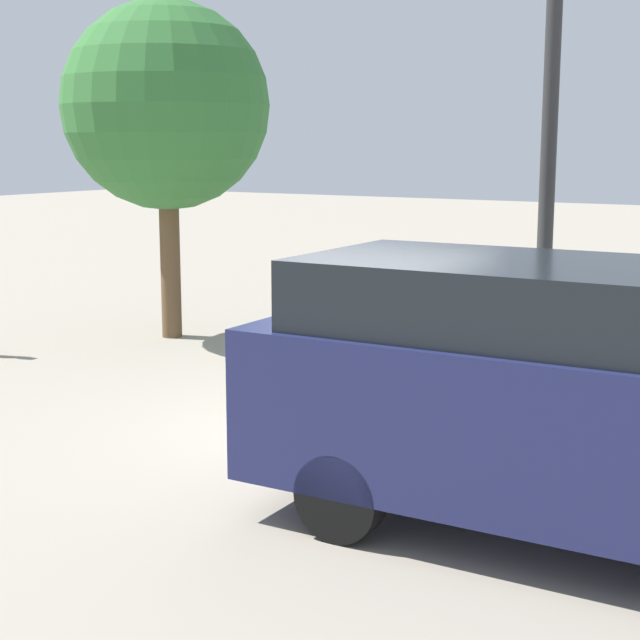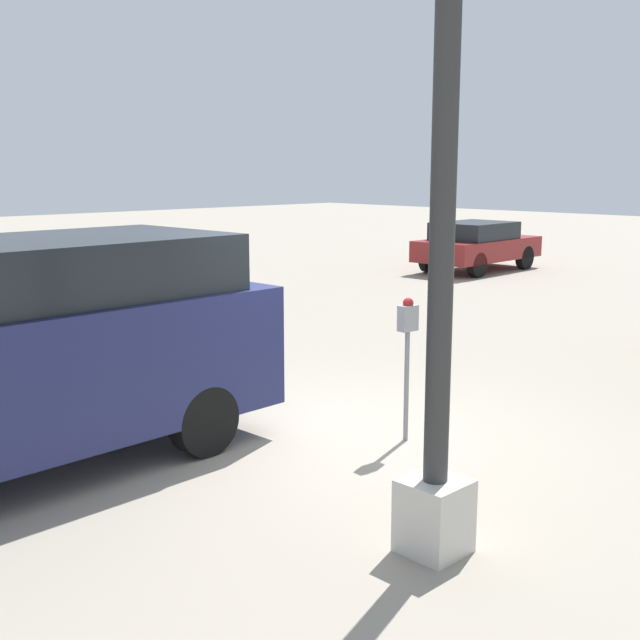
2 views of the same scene
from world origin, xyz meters
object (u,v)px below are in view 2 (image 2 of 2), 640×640
parking_meter_near (408,336)px  parked_van (1,350)px  car_distant (477,244)px  lamp_post (442,227)px

parking_meter_near → parked_van: bearing=-24.9°
parking_meter_near → car_distant: size_ratio=0.39×
parking_meter_near → lamp_post: (1.74, 1.70, 1.27)m
car_distant → parked_van: bearing=-161.8°
parking_meter_near → car_distant: parking_meter_near is taller
lamp_post → car_distant: (-13.77, -9.19, -1.65)m
parking_meter_near → parked_van: size_ratio=0.29×
parking_meter_near → car_distant: (-12.04, -7.49, -0.38)m
parking_meter_near → car_distant: bearing=-142.2°
parked_van → car_distant: 16.31m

